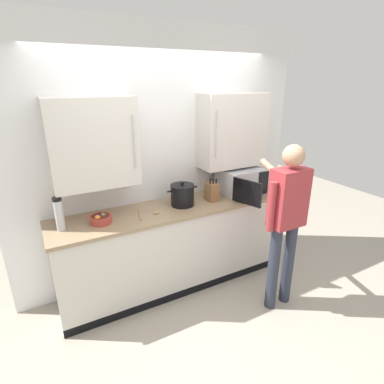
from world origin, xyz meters
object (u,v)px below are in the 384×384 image
Objects in this scene: knife_block at (212,192)px; fruit_bowl at (101,219)px; wooden_spoon at (148,214)px; thermos_flask at (59,214)px; microwave_oven at (239,181)px; person_figure at (286,215)px; stock_pot at (182,195)px.

knife_block is 1.30× the size of fruit_bowl.
thermos_flask reaches higher than wooden_spoon.
person_figure reaches higher than microwave_oven.
person_figure is at bearing -23.39° from thermos_flask.
microwave_oven reaches higher than knife_block.
knife_block is at bearing 1.61° from wooden_spoon.
thermos_flask reaches higher than fruit_bowl.
thermos_flask is at bearing -179.86° from stock_pot.
knife_block is at bearing 112.74° from person_figure.
person_figure is at bearing -35.01° from wooden_spoon.
microwave_oven is at bearing 0.84° from thermos_flask.
fruit_bowl is (-1.22, 0.01, -0.06)m from knife_block.
thermos_flask is 1.57m from knife_block.
thermos_flask is 1.22m from stock_pot.
thermos_flask is 1.53× the size of fruit_bowl.
microwave_oven is 0.44× the size of person_figure.
fruit_bowl is (0.35, -0.02, -0.12)m from thermos_flask.
stock_pot is (0.42, 0.05, 0.11)m from wooden_spoon.
microwave_oven is at bearing 1.96° from stock_pot.
thermos_flask is at bearing -179.16° from microwave_oven.
microwave_oven is at bearing 1.81° from fruit_bowl.
thermos_flask reaches higher than microwave_oven.
stock_pot is (-0.35, 0.03, 0.01)m from knife_block.
knife_block is at bearing -1.11° from thermos_flask.
thermos_flask is at bearing 178.89° from knife_block.
person_figure is (1.10, -0.77, 0.06)m from wooden_spoon.
microwave_oven reaches higher than stock_pot.
knife_block is (0.77, 0.02, 0.09)m from wooden_spoon.
fruit_bowl is 0.59× the size of stock_pot.
fruit_bowl is at bearing -178.19° from microwave_oven.
microwave_oven reaches higher than wooden_spoon.
wooden_spoon is at bearing 144.99° from person_figure.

